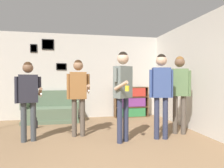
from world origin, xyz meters
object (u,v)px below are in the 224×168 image
(person_player_foreground_left, at_px, (28,93))
(person_watcher_holding_cup, at_px, (123,86))
(couch, at_px, (52,111))
(bottle_on_floor, at_px, (36,124))
(bookshelf, at_px, (131,102))
(person_spectator_near_bookshelf, at_px, (161,86))
(person_player_foreground_center, at_px, (78,89))
(person_spectator_far_right, at_px, (180,86))

(person_player_foreground_left, relative_size, person_watcher_holding_cup, 0.89)
(couch, height_order, bottle_on_floor, couch)
(person_watcher_holding_cup, height_order, bottle_on_floor, person_watcher_holding_cup)
(bookshelf, distance_m, person_spectator_near_bookshelf, 2.54)
(person_player_foreground_center, bearing_deg, person_watcher_holding_cup, -34.57)
(couch, xyz_separation_m, person_watcher_holding_cup, (1.59, -2.32, 0.83))
(person_watcher_holding_cup, distance_m, person_spectator_near_bookshelf, 0.84)
(couch, xyz_separation_m, person_spectator_far_right, (3.01, -1.99, 0.81))
(person_spectator_near_bookshelf, height_order, person_spectator_far_right, person_spectator_near_bookshelf)
(bottle_on_floor, bearing_deg, bookshelf, 19.28)
(person_spectator_far_right, bearing_deg, person_player_foreground_center, 173.37)
(bottle_on_floor, bearing_deg, person_spectator_near_bookshelf, -28.46)
(couch, bearing_deg, person_player_foreground_center, -67.06)
(person_player_foreground_center, xyz_separation_m, bottle_on_floor, (-1.04, 0.93, -0.93))
(couch, bearing_deg, bottle_on_floor, -111.07)
(couch, distance_m, bookshelf, 2.53)
(person_player_foreground_center, height_order, person_watcher_holding_cup, person_watcher_holding_cup)
(couch, height_order, bookshelf, bookshelf)
(bookshelf, bearing_deg, person_watcher_holding_cup, -110.28)
(person_spectator_far_right, distance_m, bottle_on_floor, 3.66)
(person_spectator_far_right, bearing_deg, bottle_on_floor, 160.10)
(person_watcher_holding_cup, bearing_deg, bookshelf, 69.72)
(person_player_foreground_center, bearing_deg, person_spectator_far_right, -6.63)
(bookshelf, distance_m, person_player_foreground_center, 2.68)
(person_player_foreground_left, relative_size, person_spectator_near_bookshelf, 0.90)
(person_watcher_holding_cup, bearing_deg, person_spectator_near_bookshelf, 3.15)
(person_spectator_far_right, bearing_deg, person_spectator_near_bookshelf, -154.33)
(couch, xyz_separation_m, person_player_foreground_left, (-0.27, -1.90, 0.68))
(person_player_foreground_center, height_order, bottle_on_floor, person_player_foreground_center)
(couch, height_order, person_spectator_far_right, person_spectator_far_right)
(person_player_foreground_center, height_order, person_spectator_far_right, person_spectator_far_right)
(person_player_foreground_center, height_order, person_spectator_near_bookshelf, person_spectator_near_bookshelf)
(bookshelf, relative_size, person_player_foreground_center, 0.66)
(bookshelf, height_order, person_player_foreground_center, person_player_foreground_center)
(couch, xyz_separation_m, bottle_on_floor, (-0.31, -0.79, -0.19))
(person_player_foreground_left, bearing_deg, person_watcher_holding_cup, -12.68)
(bookshelf, bearing_deg, person_spectator_far_right, -77.34)
(couch, relative_size, bottle_on_floor, 5.75)
(person_spectator_near_bookshelf, distance_m, bottle_on_floor, 3.26)
(person_spectator_near_bookshelf, bearing_deg, person_spectator_far_right, 25.67)
(person_watcher_holding_cup, bearing_deg, couch, 124.42)
(person_player_foreground_left, xyz_separation_m, bottle_on_floor, (-0.04, 1.11, -0.87))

